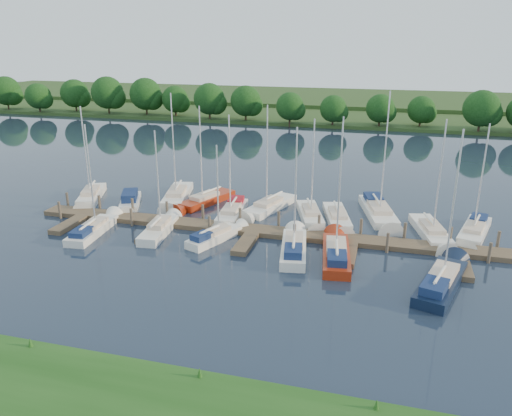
% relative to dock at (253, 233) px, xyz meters
% --- Properties ---
extents(ground, '(260.00, 260.00, 0.00)m').
position_rel_dock_xyz_m(ground, '(0.00, -7.31, -0.20)').
color(ground, '#1B2737').
rests_on(ground, ground).
extents(dock, '(40.00, 6.00, 0.40)m').
position_rel_dock_xyz_m(dock, '(0.00, 0.00, 0.00)').
color(dock, '#4A3829').
rests_on(dock, ground).
extents(mooring_pilings, '(38.24, 2.84, 2.00)m').
position_rel_dock_xyz_m(mooring_pilings, '(0.00, 1.13, 0.40)').
color(mooring_pilings, '#473D33').
rests_on(mooring_pilings, ground).
extents(far_shore, '(180.00, 30.00, 0.60)m').
position_rel_dock_xyz_m(far_shore, '(0.00, 67.69, 0.10)').
color(far_shore, '#28441A').
rests_on(far_shore, ground).
extents(distant_hill, '(220.00, 40.00, 1.40)m').
position_rel_dock_xyz_m(distant_hill, '(0.00, 92.69, 0.50)').
color(distant_hill, '#314C21').
rests_on(distant_hill, ground).
extents(treeline, '(146.30, 9.99, 8.27)m').
position_rel_dock_xyz_m(treeline, '(3.03, 54.74, 3.93)').
color(treeline, '#38281C').
rests_on(treeline, ground).
extents(sailboat_n_0, '(3.99, 7.53, 9.84)m').
position_rel_dock_xyz_m(sailboat_n_0, '(-18.43, 5.00, 0.08)').
color(sailboat_n_0, white).
rests_on(sailboat_n_0, ground).
extents(motorboat, '(3.59, 5.95, 1.75)m').
position_rel_dock_xyz_m(motorboat, '(-13.61, 4.21, 0.16)').
color(motorboat, white).
rests_on(motorboat, ground).
extents(sailboat_n_2, '(3.71, 8.79, 11.06)m').
position_rel_dock_xyz_m(sailboat_n_2, '(-10.02, 7.20, 0.07)').
color(sailboat_n_2, white).
rests_on(sailboat_n_2, ground).
extents(sailboat_n_3, '(4.16, 7.77, 9.99)m').
position_rel_dock_xyz_m(sailboat_n_3, '(-6.85, 6.67, 0.07)').
color(sailboat_n_3, maroon).
rests_on(sailboat_n_3, ground).
extents(sailboat_n_4, '(2.42, 7.68, 9.71)m').
position_rel_dock_xyz_m(sailboat_n_4, '(-3.15, 3.95, 0.11)').
color(sailboat_n_4, white).
rests_on(sailboat_n_4, ground).
extents(sailboat_n_5, '(3.96, 8.15, 10.33)m').
position_rel_dock_xyz_m(sailboat_n_5, '(-0.33, 6.52, 0.07)').
color(sailboat_n_5, white).
rests_on(sailboat_n_5, ground).
extents(sailboat_n_6, '(3.53, 7.39, 9.48)m').
position_rel_dock_xyz_m(sailboat_n_6, '(3.97, 5.17, 0.07)').
color(sailboat_n_6, white).
rests_on(sailboat_n_6, ground).
extents(sailboat_n_7, '(3.39, 7.73, 9.71)m').
position_rel_dock_xyz_m(sailboat_n_7, '(6.39, 5.18, 0.07)').
color(sailboat_n_7, white).
rests_on(sailboat_n_7, ground).
extents(sailboat_n_8, '(4.07, 9.41, 11.76)m').
position_rel_dock_xyz_m(sailboat_n_8, '(9.89, 7.57, 0.12)').
color(sailboat_n_8, white).
rests_on(sailboat_n_8, ground).
extents(sailboat_n_9, '(3.39, 8.01, 10.08)m').
position_rel_dock_xyz_m(sailboat_n_9, '(14.31, 3.67, 0.07)').
color(sailboat_n_9, white).
rests_on(sailboat_n_9, ground).
extents(sailboat_n_10, '(3.53, 7.70, 9.67)m').
position_rel_dock_xyz_m(sailboat_n_10, '(17.71, 4.90, 0.10)').
color(sailboat_n_10, white).
rests_on(sailboat_n_10, ground).
extents(sailboat_s_0, '(2.29, 7.46, 9.42)m').
position_rel_dock_xyz_m(sailboat_s_0, '(-13.11, -2.88, 0.11)').
color(sailboat_s_0, white).
rests_on(sailboat_s_0, ground).
extents(sailboat_s_1, '(2.20, 6.96, 9.05)m').
position_rel_dock_xyz_m(sailboat_s_1, '(-7.73, -1.48, 0.08)').
color(sailboat_s_1, white).
rests_on(sailboat_s_1, ground).
extents(sailboat_s_2, '(3.44, 6.16, 8.15)m').
position_rel_dock_xyz_m(sailboat_s_2, '(-2.65, -1.78, 0.12)').
color(sailboat_s_2, white).
rests_on(sailboat_s_2, ground).
extents(sailboat_s_3, '(2.87, 7.79, 10.01)m').
position_rel_dock_xyz_m(sailboat_s_3, '(3.93, -2.52, 0.14)').
color(sailboat_s_3, white).
rests_on(sailboat_s_3, ground).
extents(sailboat_s_4, '(2.82, 8.22, 10.48)m').
position_rel_dock_xyz_m(sailboat_s_4, '(7.16, -2.72, 0.13)').
color(sailboat_s_4, maroon).
rests_on(sailboat_s_4, ground).
extents(sailboat_s_5, '(4.00, 8.48, 10.82)m').
position_rel_dock_xyz_m(sailboat_s_5, '(14.41, -5.34, 0.13)').
color(sailboat_s_5, black).
rests_on(sailboat_s_5, ground).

